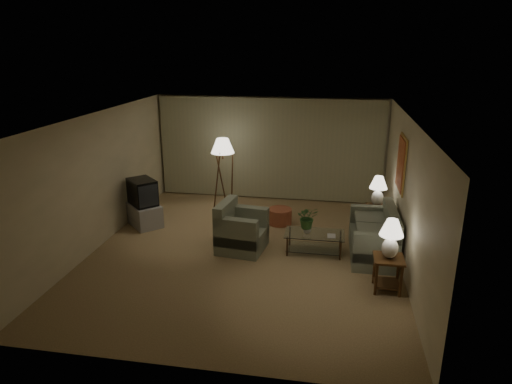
% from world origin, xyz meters
% --- Properties ---
extents(ground, '(7.00, 7.00, 0.00)m').
position_xyz_m(ground, '(0.00, 0.00, 0.00)').
color(ground, tan).
rests_on(ground, ground).
extents(room_shell, '(6.04, 7.02, 2.72)m').
position_xyz_m(room_shell, '(0.02, 1.51, 1.75)').
color(room_shell, beige).
rests_on(room_shell, ground).
extents(sofa, '(1.69, 0.87, 0.75)m').
position_xyz_m(sofa, '(2.50, 0.31, 0.37)').
color(sofa, gray).
rests_on(sofa, ground).
extents(armchair, '(1.15, 1.11, 0.78)m').
position_xyz_m(armchair, '(-0.08, 0.12, 0.39)').
color(armchair, gray).
rests_on(armchair, ground).
extents(side_table_near, '(0.49, 0.49, 0.60)m').
position_xyz_m(side_table_near, '(2.65, -1.04, 0.41)').
color(side_table_near, '#381C0F').
rests_on(side_table_near, ground).
extents(side_table_far, '(0.46, 0.38, 0.60)m').
position_xyz_m(side_table_far, '(2.65, 1.56, 0.39)').
color(side_table_far, '#381C0F').
rests_on(side_table_far, ground).
extents(table_lamp_near, '(0.39, 0.39, 0.68)m').
position_xyz_m(table_lamp_near, '(2.65, -1.04, 1.00)').
color(table_lamp_near, silver).
rests_on(table_lamp_near, side_table_near).
extents(table_lamp_far, '(0.39, 0.39, 0.67)m').
position_xyz_m(table_lamp_far, '(2.65, 1.56, 0.99)').
color(table_lamp_far, silver).
rests_on(table_lamp_far, side_table_far).
extents(coffee_table, '(1.17, 0.64, 0.41)m').
position_xyz_m(coffee_table, '(1.37, 0.21, 0.28)').
color(coffee_table, silver).
rests_on(coffee_table, ground).
extents(tv_cabinet, '(1.45, 1.45, 0.50)m').
position_xyz_m(tv_cabinet, '(-2.55, 1.03, 0.25)').
color(tv_cabinet, '#9C9B9E').
rests_on(tv_cabinet, ground).
extents(crt_tv, '(1.17, 1.17, 0.58)m').
position_xyz_m(crt_tv, '(-2.55, 1.03, 0.79)').
color(crt_tv, black).
rests_on(crt_tv, tv_cabinet).
extents(floor_lamp, '(0.58, 0.58, 1.77)m').
position_xyz_m(floor_lamp, '(-1.04, 2.52, 0.93)').
color(floor_lamp, '#381C0F').
rests_on(floor_lamp, ground).
extents(ottoman, '(0.70, 0.70, 0.36)m').
position_xyz_m(ottoman, '(0.51, 1.63, 0.18)').
color(ottoman, '#A95639').
rests_on(ottoman, ground).
extents(vase, '(0.20, 0.20, 0.16)m').
position_xyz_m(vase, '(1.22, 0.21, 0.50)').
color(vase, silver).
rests_on(vase, coffee_table).
extents(flowers, '(0.47, 0.43, 0.46)m').
position_xyz_m(flowers, '(1.22, 0.21, 0.81)').
color(flowers, '#35662D').
rests_on(flowers, vase).
extents(book, '(0.16, 0.22, 0.02)m').
position_xyz_m(book, '(1.62, 0.11, 0.42)').
color(book, olive).
rests_on(book, coffee_table).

